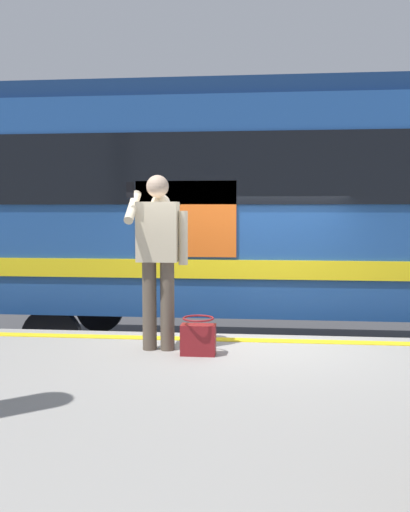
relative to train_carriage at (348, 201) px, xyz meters
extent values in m
plane|color=#3D3D3F|center=(1.44, 2.28, -2.46)|extent=(26.98, 26.98, 0.00)
cube|color=gray|center=(1.44, 4.87, -1.99)|extent=(17.99, 5.19, 0.95)
cube|color=yellow|center=(1.44, 2.58, -1.51)|extent=(17.63, 0.16, 0.01)
cube|color=slate|center=(1.44, 0.71, -2.38)|extent=(23.39, 0.08, 0.16)
cube|color=slate|center=(1.44, -0.72, -2.38)|extent=(23.39, 0.08, 0.16)
cube|color=#1E478C|center=(0.00, -0.01, -0.10)|extent=(12.68, 2.87, 2.81)
cube|color=navy|center=(0.00, -0.01, 1.42)|extent=(12.43, 2.64, 0.24)
cube|color=black|center=(0.00, 1.45, 0.39)|extent=(12.05, 0.03, 0.90)
cube|color=yellow|center=(0.00, 1.45, -0.88)|extent=(12.05, 0.03, 0.24)
cube|color=#D85919|center=(2.22, 1.45, -0.24)|extent=(1.28, 0.02, 0.96)
cylinder|color=black|center=(4.12, 1.14, -1.88)|extent=(0.84, 0.12, 0.84)
cylinder|color=black|center=(4.12, -1.16, -1.88)|extent=(0.84, 0.12, 0.84)
cylinder|color=brown|center=(2.18, 3.06, -1.07)|extent=(0.14, 0.14, 0.88)
cylinder|color=brown|center=(2.36, 3.06, -1.07)|extent=(0.14, 0.14, 0.88)
cube|color=beige|center=(2.27, 3.06, -0.34)|extent=(0.40, 0.24, 0.58)
sphere|color=beige|center=(2.27, 2.90, -0.07)|extent=(0.20, 0.20, 0.20)
sphere|color=beige|center=(2.27, 3.06, 0.10)|extent=(0.22, 0.22, 0.22)
cylinder|color=beige|center=(2.02, 3.06, -0.40)|extent=(0.09, 0.09, 0.53)
cylinder|color=beige|center=(2.50, 3.14, -0.10)|extent=(0.09, 0.42, 0.33)
cube|color=black|center=(2.50, 3.24, 0.06)|extent=(0.07, 0.02, 0.15)
cube|color=maroon|center=(1.86, 3.22, -1.37)|extent=(0.33, 0.17, 0.30)
torus|color=maroon|center=(1.86, 3.22, -1.16)|extent=(0.30, 0.30, 0.02)
camera|label=1|loc=(1.25, 8.51, -0.11)|focal=39.67mm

